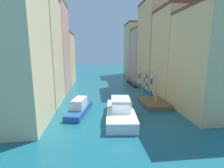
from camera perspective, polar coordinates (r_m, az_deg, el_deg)
ground_plane at (r=44.70m, az=-1.85°, el=-0.75°), size 154.00×154.00×0.00m
building_left_0 at (r=22.68m, az=-30.20°, el=8.46°), size 6.59×8.54×17.21m
building_left_1 at (r=31.16m, az=-23.59°, el=10.27°), size 6.59×8.83×18.29m
building_left_2 at (r=40.23m, az=-19.69°, el=11.28°), size 6.59×9.34×19.43m
building_left_3 at (r=50.78m, az=-16.74°, el=8.34°), size 6.59×11.85×14.30m
building_right_0 at (r=27.37m, az=29.13°, el=6.50°), size 6.59×10.18×15.11m
building_right_1 at (r=35.56m, az=20.36°, el=9.63°), size 6.59×9.05×17.26m
building_right_2 at (r=45.39m, az=14.43°, el=12.76°), size 6.59×11.81×21.50m
building_right_3 at (r=55.99m, az=10.24°, el=9.82°), size 6.59×10.01×16.26m
building_right_4 at (r=66.32m, az=7.63°, el=11.45°), size 6.59×10.71×19.53m
waterfront_dock at (r=30.25m, az=13.94°, el=-6.19°), size 3.96×6.47×0.58m
person_on_dock at (r=29.27m, az=14.66°, el=-4.73°), size 0.36×0.36×1.57m
mooring_pole_0 at (r=34.92m, az=13.26°, el=0.20°), size 0.38×0.38×5.30m
mooring_pole_1 at (r=37.88m, az=11.57°, el=0.37°), size 0.37×0.37×4.37m
mooring_pole_2 at (r=39.87m, az=10.94°, el=0.89°), size 0.27×0.27×4.37m
mooring_pole_3 at (r=43.26m, az=9.39°, el=2.26°), size 0.38×0.38×5.16m
vaporetto_white at (r=23.16m, az=2.91°, el=-9.35°), size 4.64×9.80×2.89m
gondola_black at (r=47.45m, az=6.67°, el=0.08°), size 1.23×9.19×0.35m
motorboat_0 at (r=25.90m, az=-10.93°, el=-7.82°), size 3.73×8.16×2.19m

